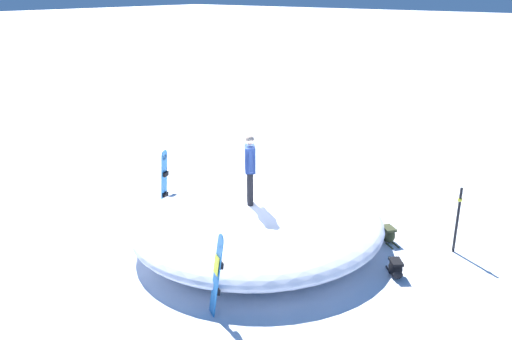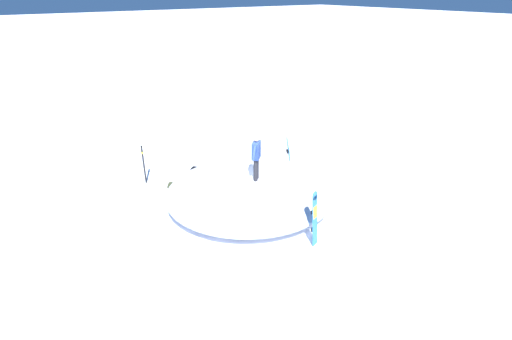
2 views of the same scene
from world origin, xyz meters
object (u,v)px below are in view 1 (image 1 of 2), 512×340
snowboard_primary_upright (217,273)px  backpack_near (388,234)px  snowboarder_standing (250,166)px  backpack_far (396,268)px  trail_marker_pole (458,219)px  snowboard_secondary_upright (164,181)px

snowboard_primary_upright → backpack_near: snowboard_primary_upright is taller
snowboarder_standing → backpack_near: bearing=-140.5°
snowboard_primary_upright → backpack_far: size_ratio=2.68×
backpack_far → trail_marker_pole: size_ratio=0.38×
snowboard_primary_upright → trail_marker_pole: bearing=-117.3°
backpack_near → snowboard_primary_upright: bearing=75.2°
backpack_near → trail_marker_pole: 1.59m
snowboard_secondary_upright → trail_marker_pole: (-6.67, -2.56, -0.09)m
backpack_near → backpack_far: 1.57m
snowboarder_standing → backpack_far: bearing=-168.0°
backpack_far → trail_marker_pole: trail_marker_pole is taller
trail_marker_pole → backpack_near: bearing=18.4°
snowboarder_standing → snowboard_secondary_upright: 2.98m
snowboard_secondary_upright → trail_marker_pole: 7.15m
backpack_far → snowboard_secondary_upright: bearing=7.0°
snowboard_secondary_upright → backpack_near: size_ratio=2.71×
snowboard_primary_upright → backpack_near: bearing=-104.8°
snowboarder_standing → snowboard_primary_upright: bearing=116.9°
backpack_far → snowboarder_standing: bearing=12.0°
snowboarder_standing → backpack_far: snowboarder_standing is taller
snowboarder_standing → snowboard_primary_upright: size_ratio=1.02×
snowboard_primary_upright → backpack_near: size_ratio=2.44×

